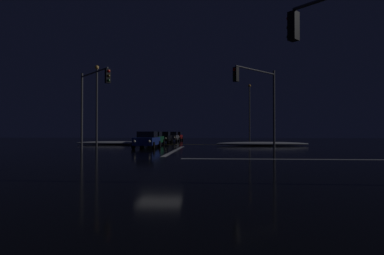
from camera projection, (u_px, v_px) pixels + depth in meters
name	position (u px, v px, depth m)	size (l,w,h in m)	color
ground	(160.00, 159.00, 17.25)	(120.00, 120.00, 0.10)	black
stop_line_north	(175.00, 150.00, 25.02)	(0.35, 13.29, 0.01)	white
centre_line_ns	(187.00, 144.00, 36.59)	(22.00, 0.15, 0.01)	yellow
crosswalk_bar_east	(300.00, 159.00, 16.76)	(13.29, 0.40, 0.01)	white
snow_bank_left_curb	(115.00, 143.00, 36.13)	(9.47, 1.50, 0.42)	white
snow_bank_right_curb	(262.00, 144.00, 33.26)	(10.17, 1.50, 0.44)	white
sedan_blue	(147.00, 140.00, 28.33)	(2.02, 4.33, 1.57)	navy
sedan_green	(153.00, 138.00, 34.30)	(2.02, 4.33, 1.57)	#14512D
sedan_black	(163.00, 137.00, 40.91)	(2.02, 4.33, 1.57)	black
sedan_gray	(172.00, 137.00, 46.45)	(2.02, 4.33, 1.57)	slate
sedan_red	(176.00, 136.00, 52.08)	(2.02, 4.33, 1.57)	maroon
traffic_signal_nw	(92.00, 94.00, 24.45)	(3.80, 3.80, 6.61)	#4C4C51
traffic_signal_se	(345.00, 45.00, 9.64)	(2.55, 2.55, 6.32)	#4C4C51
traffic_signal_ne	(259.00, 93.00, 23.64)	(3.75, 3.75, 6.63)	#4C4C51
streetlamp_right_far	(249.00, 109.00, 46.10)	(0.44, 0.44, 8.87)	#424247
streetlamp_left_near	(97.00, 99.00, 31.23)	(0.44, 0.44, 8.48)	#424247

